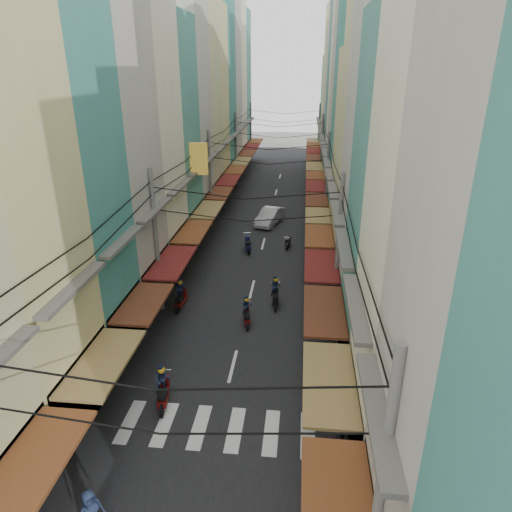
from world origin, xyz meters
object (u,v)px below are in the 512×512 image
Objects in this scene: white_car at (270,224)px; traffic_sign at (340,306)px; market_umbrella at (391,329)px; bicycle at (383,328)px.

traffic_sign reaches higher than white_car.
market_umbrella is 0.76× the size of traffic_sign.
white_car reaches higher than bicycle.
market_umbrella reaches higher than bicycle.
white_car is at bearing 12.59° from bicycle.
white_car is at bearing 109.43° from market_umbrella.
traffic_sign is at bearing -59.91° from white_car.
white_car is 2.22× the size of market_umbrella.
market_umbrella is at bearing 163.63° from bicycle.
white_car is 3.00× the size of bicycle.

